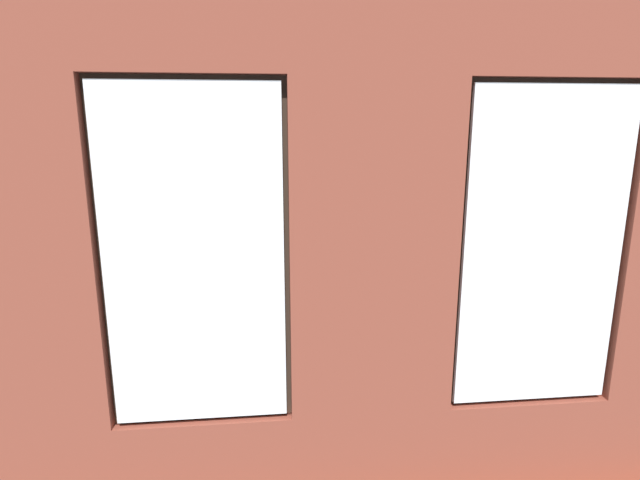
# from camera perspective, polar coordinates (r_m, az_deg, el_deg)

# --- Properties ---
(ground_plane) EXTENTS (6.90, 5.91, 0.10)m
(ground_plane) POSITION_cam_1_polar(r_m,az_deg,el_deg) (5.78, 0.32, -10.84)
(ground_plane) COLOR #99663D
(brick_wall_with_windows) EXTENTS (6.30, 0.30, 3.31)m
(brick_wall_with_windows) POSITION_cam_1_polar(r_m,az_deg,el_deg) (2.82, 6.19, -0.07)
(brick_wall_with_windows) COLOR brown
(brick_wall_with_windows) RESTS_ON ground_plane
(white_wall_right) EXTENTS (0.10, 4.91, 3.31)m
(white_wall_right) POSITION_cam_1_polar(r_m,az_deg,el_deg) (5.68, -32.36, 4.61)
(white_wall_right) COLOR silver
(white_wall_right) RESTS_ON ground_plane
(couch_by_window) EXTENTS (1.95, 0.87, 0.80)m
(couch_by_window) POSITION_cam_1_polar(r_m,az_deg,el_deg) (3.90, 3.15, -17.09)
(couch_by_window) COLOR black
(couch_by_window) RESTS_ON ground_plane
(couch_left) EXTENTS (1.00, 2.03, 0.80)m
(couch_left) POSITION_cam_1_polar(r_m,az_deg,el_deg) (6.23, 23.69, -6.45)
(couch_left) COLOR black
(couch_left) RESTS_ON ground_plane
(coffee_table) EXTENTS (1.22, 0.78, 0.41)m
(coffee_table) POSITION_cam_1_polar(r_m,az_deg,el_deg) (5.66, -2.24, -6.95)
(coffee_table) COLOR tan
(coffee_table) RESTS_ON ground_plane
(cup_ceramic) EXTENTS (0.08, 0.08, 0.09)m
(cup_ceramic) POSITION_cam_1_polar(r_m,az_deg,el_deg) (5.78, 1.00, -5.45)
(cup_ceramic) COLOR #4C4C51
(cup_ceramic) RESTS_ON coffee_table
(candle_jar) EXTENTS (0.08, 0.08, 0.11)m
(candle_jar) POSITION_cam_1_polar(r_m,az_deg,el_deg) (5.52, -1.21, -6.27)
(candle_jar) COLOR #B7333D
(candle_jar) RESTS_ON coffee_table
(table_plant_small) EXTENTS (0.14, 0.14, 0.23)m
(table_plant_small) POSITION_cam_1_polar(r_m,az_deg,el_deg) (5.60, -2.26, -5.22)
(table_plant_small) COLOR brown
(table_plant_small) RESTS_ON coffee_table
(remote_gray) EXTENTS (0.15, 0.16, 0.02)m
(remote_gray) POSITION_cam_1_polar(r_m,az_deg,el_deg) (5.72, -3.85, -6.06)
(remote_gray) COLOR #59595B
(remote_gray) RESTS_ON coffee_table
(media_console) EXTENTS (1.25, 0.42, 0.50)m
(media_console) POSITION_cam_1_polar(r_m,az_deg,el_deg) (5.81, -28.36, -9.18)
(media_console) COLOR black
(media_console) RESTS_ON ground_plane
(tv_flatscreen) EXTENTS (1.06, 0.20, 0.72)m
(tv_flatscreen) POSITION_cam_1_polar(r_m,az_deg,el_deg) (5.63, -29.01, -3.37)
(tv_flatscreen) COLOR black
(tv_flatscreen) RESTS_ON media_console
(papasan_chair) EXTENTS (1.10, 1.10, 0.69)m
(papasan_chair) POSITION_cam_1_polar(r_m,az_deg,el_deg) (7.24, -9.54, -1.97)
(papasan_chair) COLOR olive
(papasan_chair) RESTS_ON ground_plane
(potted_plant_beside_window_right) EXTENTS (0.92, 1.10, 1.31)m
(potted_plant_beside_window_right) POSITION_cam_1_polar(r_m,az_deg,el_deg) (3.88, -26.13, -14.36)
(potted_plant_beside_window_right) COLOR beige
(potted_plant_beside_window_right) RESTS_ON ground_plane
(potted_plant_by_left_couch) EXTENTS (0.26, 0.26, 0.48)m
(potted_plant_by_left_couch) POSITION_cam_1_polar(r_m,az_deg,el_deg) (7.30, 15.43, -3.31)
(potted_plant_by_left_couch) COLOR beige
(potted_plant_by_left_couch) RESTS_ON ground_plane
(potted_plant_corner_near_left) EXTENTS (1.14, 1.01, 1.23)m
(potted_plant_corner_near_left) POSITION_cam_1_polar(r_m,az_deg,el_deg) (8.04, 17.45, 1.04)
(potted_plant_corner_near_left) COLOR beige
(potted_plant_corner_near_left) RESTS_ON ground_plane
(potted_plant_between_couches) EXTENTS (0.97, 0.97, 1.52)m
(potted_plant_between_couches) POSITION_cam_1_polar(r_m,az_deg,el_deg) (4.19, 22.89, -8.68)
(potted_plant_between_couches) COLOR gray
(potted_plant_between_couches) RESTS_ON ground_plane
(potted_plant_foreground_right) EXTENTS (0.81, 0.83, 1.18)m
(potted_plant_foreground_right) POSITION_cam_1_polar(r_m,az_deg,el_deg) (7.60, -20.44, -0.51)
(potted_plant_foreground_right) COLOR #9E5638
(potted_plant_foreground_right) RESTS_ON ground_plane
(potted_plant_near_tv) EXTENTS (1.17, 1.19, 1.45)m
(potted_plant_near_tv) POSITION_cam_1_polar(r_m,az_deg,el_deg) (4.48, -27.87, -7.41)
(potted_plant_near_tv) COLOR #47423D
(potted_plant_near_tv) RESTS_ON ground_plane
(potted_plant_mid_room_small) EXTENTS (0.29, 0.29, 0.51)m
(potted_plant_mid_room_small) POSITION_cam_1_polar(r_m,az_deg,el_deg) (6.71, 7.81, -3.80)
(potted_plant_mid_room_small) COLOR #47423D
(potted_plant_mid_room_small) RESTS_ON ground_plane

